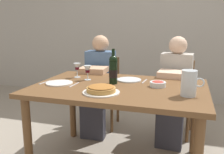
% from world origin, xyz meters
% --- Properties ---
extents(back_wall, '(8.00, 0.10, 2.80)m').
position_xyz_m(back_wall, '(0.00, 2.25, 1.40)').
color(back_wall, '#B2ADA3').
rests_on(back_wall, ground).
extents(dining_table, '(1.50, 1.00, 0.76)m').
position_xyz_m(dining_table, '(0.00, 0.00, 0.67)').
color(dining_table, brown).
rests_on(dining_table, ground).
extents(wine_bottle, '(0.08, 0.08, 0.32)m').
position_xyz_m(wine_bottle, '(-0.07, 0.07, 0.89)').
color(wine_bottle, black).
rests_on(wine_bottle, dining_table).
extents(water_pitcher, '(0.17, 0.12, 0.20)m').
position_xyz_m(water_pitcher, '(0.58, -0.14, 0.85)').
color(water_pitcher, silver).
rests_on(water_pitcher, dining_table).
extents(baked_tart, '(0.30, 0.30, 0.06)m').
position_xyz_m(baked_tart, '(-0.07, -0.26, 0.79)').
color(baked_tart, white).
rests_on(baked_tart, dining_table).
extents(salad_bowl, '(0.14, 0.14, 0.05)m').
position_xyz_m(salad_bowl, '(0.33, 0.07, 0.79)').
color(salad_bowl, silver).
rests_on(salad_bowl, dining_table).
extents(wine_glass_left_diner, '(0.07, 0.07, 0.14)m').
position_xyz_m(wine_glass_left_diner, '(-0.35, 0.14, 0.86)').
color(wine_glass_left_diner, silver).
rests_on(wine_glass_left_diner, dining_table).
extents(wine_glass_right_diner, '(0.07, 0.07, 0.15)m').
position_xyz_m(wine_glass_right_diner, '(-0.50, 0.21, 0.87)').
color(wine_glass_right_diner, silver).
rests_on(wine_glass_right_diner, dining_table).
extents(dinner_plate_left_setting, '(0.24, 0.24, 0.01)m').
position_xyz_m(dinner_plate_left_setting, '(-0.54, -0.09, 0.77)').
color(dinner_plate_left_setting, white).
rests_on(dinner_plate_left_setting, dining_table).
extents(dinner_plate_right_setting, '(0.23, 0.23, 0.01)m').
position_xyz_m(dinner_plate_right_setting, '(0.04, 0.23, 0.77)').
color(dinner_plate_right_setting, silver).
rests_on(dinner_plate_right_setting, dining_table).
extents(fork_left_setting, '(0.03, 0.16, 0.00)m').
position_xyz_m(fork_left_setting, '(-0.69, -0.09, 0.76)').
color(fork_left_setting, silver).
rests_on(fork_left_setting, dining_table).
extents(knife_left_setting, '(0.01, 0.18, 0.00)m').
position_xyz_m(knife_left_setting, '(-0.39, -0.09, 0.76)').
color(knife_left_setting, silver).
rests_on(knife_left_setting, dining_table).
extents(knife_right_setting, '(0.02, 0.18, 0.00)m').
position_xyz_m(knife_right_setting, '(0.19, 0.23, 0.76)').
color(knife_right_setting, silver).
rests_on(knife_right_setting, dining_table).
extents(spoon_right_setting, '(0.03, 0.16, 0.00)m').
position_xyz_m(spoon_right_setting, '(-0.11, 0.23, 0.76)').
color(spoon_right_setting, silver).
rests_on(spoon_right_setting, dining_table).
extents(chair_left, '(0.42, 0.42, 0.87)m').
position_xyz_m(chair_left, '(-0.45, 0.90, 0.50)').
color(chair_left, brown).
rests_on(chair_left, ground).
extents(diner_left, '(0.35, 0.52, 1.16)m').
position_xyz_m(diner_left, '(-0.44, 0.66, 0.62)').
color(diner_left, '#4C6B93').
rests_on(diner_left, ground).
extents(chair_right, '(0.43, 0.43, 0.87)m').
position_xyz_m(chair_right, '(0.46, 0.92, 0.50)').
color(chair_right, brown).
rests_on(chair_right, ground).
extents(diner_right, '(0.36, 0.52, 1.16)m').
position_xyz_m(diner_right, '(0.44, 0.68, 0.62)').
color(diner_right, '#B7B2A8').
rests_on(diner_right, ground).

